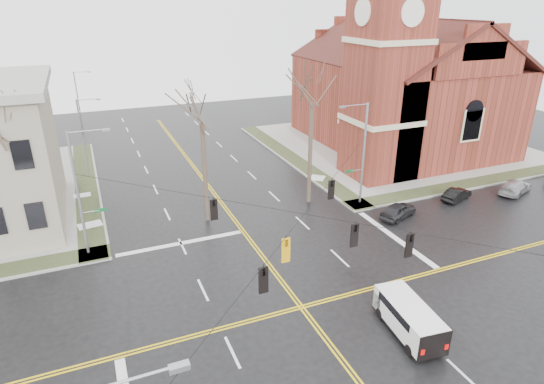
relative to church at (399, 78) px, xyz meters
name	(u,v)px	position (x,y,z in m)	size (l,w,h in m)	color
ground	(301,307)	(-24.76, -24.78, -8.43)	(120.00, 120.00, 0.00)	black
sidewalks	(301,306)	(-24.76, -24.78, -8.36)	(80.00, 80.00, 0.17)	gray
road_markings	(301,307)	(-24.76, -24.78, -8.43)	(100.00, 100.00, 0.01)	gold
church	(399,78)	(0.00, 0.00, 0.00)	(24.28, 27.48, 27.50)	maroon
signal_pole_ne	(362,152)	(-13.44, -13.28, -3.48)	(2.75, 0.22, 9.00)	gray
signal_pole_nw	(80,191)	(-36.09, -13.28, -3.48)	(2.75, 0.22, 9.00)	gray
span_wires	(304,214)	(-24.76, -24.78, -2.23)	(23.02, 23.02, 0.03)	black
traffic_signals	(309,231)	(-24.76, -25.45, -2.98)	(8.21, 8.26, 1.30)	black
streetlight_north_a	(84,135)	(-35.42, 3.22, -3.97)	(2.30, 0.20, 8.00)	gray
streetlight_north_b	(79,99)	(-35.42, 23.22, -3.97)	(2.30, 0.20, 8.00)	gray
cargo_van	(407,315)	(-20.37, -28.88, -7.36)	(2.36, 4.93, 1.81)	white
parked_car_a	(398,210)	(-11.87, -16.96, -7.78)	(1.55, 3.85, 1.31)	black
parked_car_b	(457,194)	(-4.67, -16.05, -7.86)	(1.21, 3.46, 1.14)	black
parked_car_c	(515,186)	(1.68, -16.85, -7.78)	(1.83, 4.51, 1.31)	#9B9B9D
tree_nw_far	(10,134)	(-39.78, -10.98, 0.33)	(4.00, 4.00, 12.12)	#3E3227
tree_nw_near	(201,116)	(-26.85, -11.29, 0.40)	(4.00, 4.00, 12.23)	#3E3227
tree_ne	(312,96)	(-17.46, -11.36, 1.25)	(4.00, 4.00, 13.41)	#3E3227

